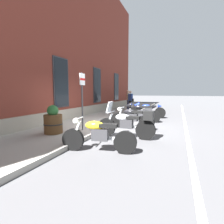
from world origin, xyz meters
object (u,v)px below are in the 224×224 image
object	(u,v)px
pedestrian_tan_coat	(128,99)
parking_sign	(82,93)
motorcycle_yellow_naked	(98,135)
motorcycle_blue_sport	(146,109)
motorcycle_silver_touring	(128,123)
barrel_planter	(53,122)
motorcycle_black_sport	(139,111)
motorcycle_black_naked	(131,118)
pedestrian_blue_top	(130,99)

from	to	relation	value
pedestrian_tan_coat	parking_sign	size ratio (longest dim) A/B	0.73
motorcycle_yellow_naked	pedestrian_tan_coat	xyz separation A→B (m)	(10.43, 2.04, 0.57)
motorcycle_blue_sport	pedestrian_tan_coat	bearing A→B (deg)	31.81
motorcycle_silver_touring	parking_sign	size ratio (longest dim) A/B	0.96
pedestrian_tan_coat	barrel_planter	world-z (taller)	pedestrian_tan_coat
motorcycle_yellow_naked	motorcycle_black_sport	bearing A→B (deg)	-0.43
motorcycle_black_naked	motorcycle_blue_sport	world-z (taller)	motorcycle_blue_sport
motorcycle_silver_touring	pedestrian_tan_coat	bearing A→B (deg)	15.53
pedestrian_tan_coat	pedestrian_blue_top	bearing A→B (deg)	-149.13
motorcycle_black_sport	motorcycle_yellow_naked	bearing A→B (deg)	179.57
barrel_planter	motorcycle_silver_touring	bearing A→B (deg)	-72.52
motorcycle_silver_touring	barrel_planter	distance (m)	2.69
motorcycle_silver_touring	motorcycle_blue_sport	xyz separation A→B (m)	(5.21, 0.25, 0.00)
pedestrian_blue_top	parking_sign	bearing A→B (deg)	-178.68
motorcycle_yellow_naked	barrel_planter	xyz separation A→B (m)	(0.90, 2.18, 0.10)
parking_sign	motorcycle_blue_sport	bearing A→B (deg)	-17.28
motorcycle_blue_sport	pedestrian_tan_coat	size ratio (longest dim) A/B	1.35
motorcycle_yellow_naked	motorcycle_black_sport	xyz separation A→B (m)	(5.22, -0.04, 0.11)
pedestrian_tan_coat	barrel_planter	distance (m)	9.54
parking_sign	barrel_planter	bearing A→B (deg)	140.48
motorcycle_black_sport	barrel_planter	bearing A→B (deg)	152.81
motorcycle_yellow_naked	motorcycle_black_naked	size ratio (longest dim) A/B	1.02
motorcycle_black_sport	motorcycle_black_naked	bearing A→B (deg)	-179.02
pedestrian_tan_coat	barrel_planter	size ratio (longest dim) A/B	1.57
motorcycle_black_naked	pedestrian_tan_coat	world-z (taller)	pedestrian_tan_coat
motorcycle_silver_touring	pedestrian_tan_coat	size ratio (longest dim) A/B	1.32
motorcycle_black_sport	motorcycle_silver_touring	bearing A→B (deg)	-174.39
motorcycle_yellow_naked	motorcycle_silver_touring	bearing A→B (deg)	-12.67
motorcycle_yellow_naked	motorcycle_black_sport	world-z (taller)	motorcycle_black_sport
motorcycle_blue_sport	barrel_planter	size ratio (longest dim) A/B	2.13
pedestrian_blue_top	barrel_planter	size ratio (longest dim) A/B	1.55
pedestrian_tan_coat	parking_sign	xyz separation A→B (m)	(-8.66, -0.57, 0.55)
pedestrian_blue_top	barrel_planter	bearing A→B (deg)	176.59
pedestrian_tan_coat	motorcycle_silver_touring	bearing A→B (deg)	-164.47
parking_sign	pedestrian_blue_top	bearing A→B (deg)	1.32
motorcycle_yellow_naked	motorcycle_blue_sport	size ratio (longest dim) A/B	0.96
motorcycle_yellow_naked	barrel_planter	bearing A→B (deg)	67.54
motorcycle_black_naked	motorcycle_black_sport	distance (m)	1.88
pedestrian_tan_coat	barrel_planter	xyz separation A→B (m)	(-9.53, 0.14, -0.47)
motorcycle_black_sport	barrel_planter	distance (m)	4.86
motorcycle_black_sport	motorcycle_blue_sport	bearing A→B (deg)	-3.27
motorcycle_blue_sport	barrel_planter	bearing A→B (deg)	158.95
parking_sign	barrel_planter	distance (m)	1.51
motorcycle_silver_touring	barrel_planter	xyz separation A→B (m)	(-0.81, 2.56, 0.03)
motorcycle_silver_touring	motorcycle_black_sport	bearing A→B (deg)	5.61
barrel_planter	pedestrian_tan_coat	bearing A→B (deg)	-0.85
motorcycle_black_sport	parking_sign	xyz separation A→B (m)	(-3.46, 1.51, 1.01)
motorcycle_blue_sport	parking_sign	size ratio (longest dim) A/B	0.98
motorcycle_yellow_naked	motorcycle_silver_touring	xyz separation A→B (m)	(1.71, -0.38, 0.07)
motorcycle_silver_touring	motorcycle_black_naked	bearing A→B (deg)	10.84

